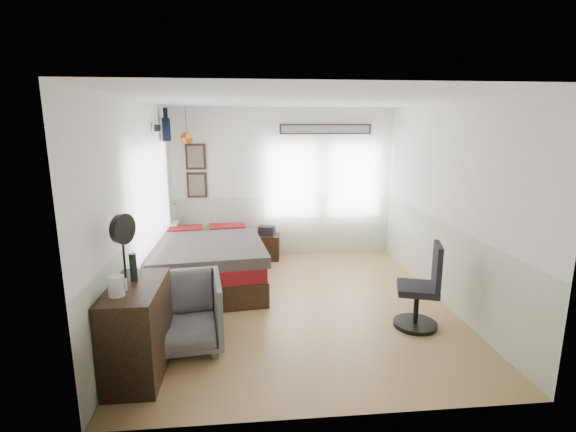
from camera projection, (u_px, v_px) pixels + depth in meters
name	position (u px, v px, depth m)	size (l,w,h in m)	color
ground_plane	(298.00, 305.00, 5.68)	(4.00, 4.50, 0.01)	#AC8248
room_shell	(291.00, 185.00, 5.51)	(4.02, 4.52, 2.71)	silver
wall_decor	(220.00, 143.00, 7.03)	(3.55, 1.32, 1.44)	black
bed	(208.00, 262.00, 6.35)	(1.77, 2.35, 0.70)	black
dresser	(138.00, 329.00, 4.04)	(0.48, 1.00, 0.90)	black
armchair	(182.00, 313.00, 4.52)	(0.84, 0.87, 0.79)	#57565C
nightstand	(267.00, 247.00, 7.57)	(0.45, 0.36, 0.45)	black
task_chair	(422.00, 294.00, 4.96)	(0.58, 0.58, 1.05)	black
kettle	(116.00, 286.00, 3.70)	(0.16, 0.14, 0.19)	silver
bottle	(133.00, 267.00, 4.05)	(0.07, 0.07, 0.28)	black
stand_fan	(123.00, 230.00, 3.83)	(0.18, 0.27, 0.70)	black
black_bag	(267.00, 231.00, 7.50)	(0.28, 0.18, 0.17)	black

